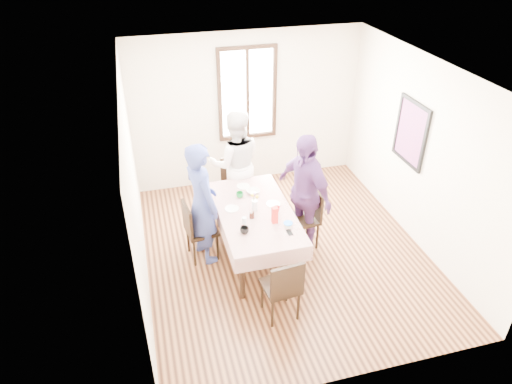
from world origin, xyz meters
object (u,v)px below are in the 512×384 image
at_px(dining_table, 255,233).
at_px(person_right, 303,193).
at_px(chair_right, 303,219).
at_px(person_left, 201,203).
at_px(chair_far, 236,186).
at_px(chair_near, 280,286).
at_px(person_far, 236,164).
at_px(chair_left, 202,230).

bearing_deg(dining_table, person_right, 4.34).
bearing_deg(chair_right, person_left, 81.43).
bearing_deg(chair_far, chair_near, 87.90).
bearing_deg(person_left, chair_right, -112.87).
xyz_separation_m(person_far, person_right, (0.72, -1.13, 0.02)).
bearing_deg(chair_right, dining_table, 89.94).
xyz_separation_m(chair_near, person_far, (0.00, 2.39, 0.43)).
height_order(person_left, person_right, person_right).
distance_m(person_far, person_right, 1.34).
xyz_separation_m(chair_left, chair_near, (0.74, -1.37, 0.00)).
distance_m(dining_table, chair_near, 1.21).
bearing_deg(chair_far, person_right, 119.99).
distance_m(chair_right, person_left, 1.53).
height_order(chair_left, person_right, person_right).
bearing_deg(person_left, chair_near, -170.80).
xyz_separation_m(chair_near, person_right, (0.72, 1.26, 0.45)).
distance_m(dining_table, person_left, 0.91).
xyz_separation_m(dining_table, chair_far, (0.00, 1.20, 0.08)).
bearing_deg(person_far, chair_left, 60.05).
bearing_deg(person_left, dining_table, -121.41).
bearing_deg(person_left, person_right, -112.92).
relative_size(chair_far, person_left, 0.50).
distance_m(dining_table, person_far, 1.29).
bearing_deg(person_far, chair_near, 96.08).
bearing_deg(chair_far, chair_right, 120.69).
bearing_deg(chair_left, chair_near, 20.75).
xyz_separation_m(chair_right, chair_far, (-0.74, 1.15, 0.00)).
bearing_deg(chair_right, person_far, 29.01).
distance_m(person_left, person_right, 1.45).
bearing_deg(chair_far, person_far, 87.90).
xyz_separation_m(chair_left, person_right, (1.46, -0.11, 0.45)).
xyz_separation_m(chair_far, person_far, (0.00, -0.02, 0.43)).
height_order(chair_right, person_far, person_far).
bearing_deg(person_far, person_left, 60.78).
xyz_separation_m(chair_left, chair_right, (1.48, -0.11, 0.00)).
bearing_deg(chair_far, dining_table, 87.90).
bearing_deg(chair_left, person_far, 136.30).
bearing_deg(person_right, chair_left, -114.23).
relative_size(chair_right, chair_far, 1.00).
distance_m(chair_left, person_left, 0.45).
bearing_deg(chair_left, person_left, 82.33).
bearing_deg(chair_right, chair_left, 81.48).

